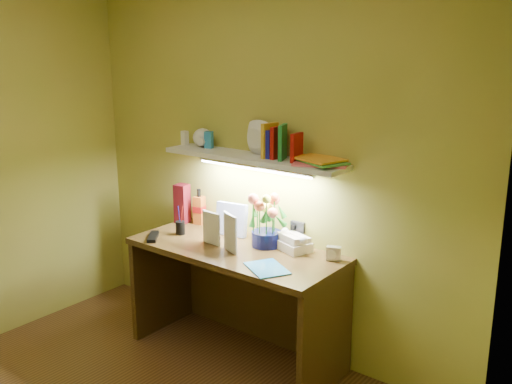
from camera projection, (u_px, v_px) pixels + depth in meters
desk at (236, 302)px, 3.69m from camera, size 1.40×0.60×0.75m
flower_bouquet at (266, 221)px, 3.60m from camera, size 0.27×0.27×0.34m
telephone at (294, 241)px, 3.54m from camera, size 0.24×0.21×0.12m
desk_clock at (334, 253)px, 3.38m from camera, size 0.09×0.07×0.09m
whisky_bottle at (199, 206)px, 4.06m from camera, size 0.08×0.08×0.26m
whisky_box at (182, 204)px, 4.09m from camera, size 0.11×0.11×0.28m
pen_cup at (180, 223)px, 3.84m from camera, size 0.07×0.07×0.15m
art_card at (232, 219)px, 3.81m from camera, size 0.22×0.08×0.22m
tv_remote at (153, 237)px, 3.77m from camera, size 0.17×0.19×0.02m
blue_folder at (267, 268)px, 3.25m from camera, size 0.32×0.29×0.01m
desk_book_a at (203, 225)px, 3.69m from camera, size 0.16×0.04×0.22m
desk_book_b at (224, 229)px, 3.59m from camera, size 0.17×0.09×0.24m
wall_shelf at (256, 153)px, 3.58m from camera, size 1.32×0.33×0.25m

